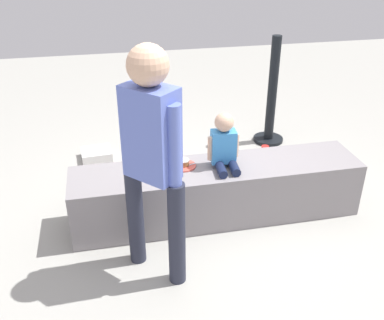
{
  "coord_description": "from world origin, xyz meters",
  "views": [
    {
      "loc": [
        -0.91,
        -3.21,
        2.36
      ],
      "look_at": [
        -0.29,
        -0.29,
        0.76
      ],
      "focal_mm": 41.27,
      "sensor_mm": 36.0,
      "label": 1
    }
  ],
  "objects_px": {
    "adult_standing": "(152,148)",
    "cake_plate": "(183,164)",
    "cake_box_white": "(97,154)",
    "handbag_black_leather": "(102,186)",
    "water_bottle_far_side": "(178,150)",
    "water_bottle_near_gift": "(227,175)",
    "party_cup_red": "(265,151)",
    "gift_bag": "(166,184)",
    "child_seated": "(224,144)",
    "handbag_brown_canvas": "(146,151)"
  },
  "relations": [
    {
      "from": "child_seated",
      "to": "water_bottle_near_gift",
      "type": "distance_m",
      "value": 0.83
    },
    {
      "from": "water_bottle_far_side",
      "to": "cake_box_white",
      "type": "height_order",
      "value": "water_bottle_far_side"
    },
    {
      "from": "adult_standing",
      "to": "handbag_black_leather",
      "type": "distance_m",
      "value": 1.5
    },
    {
      "from": "adult_standing",
      "to": "party_cup_red",
      "type": "height_order",
      "value": "adult_standing"
    },
    {
      "from": "water_bottle_far_side",
      "to": "cake_box_white",
      "type": "distance_m",
      "value": 0.92
    },
    {
      "from": "water_bottle_far_side",
      "to": "cake_box_white",
      "type": "bearing_deg",
      "value": 169.34
    },
    {
      "from": "water_bottle_near_gift",
      "to": "handbag_black_leather",
      "type": "distance_m",
      "value": 1.25
    },
    {
      "from": "gift_bag",
      "to": "handbag_brown_canvas",
      "type": "height_order",
      "value": "handbag_brown_canvas"
    },
    {
      "from": "cake_box_white",
      "to": "handbag_black_leather",
      "type": "relative_size",
      "value": 0.98
    },
    {
      "from": "cake_plate",
      "to": "water_bottle_near_gift",
      "type": "relative_size",
      "value": 1.07
    },
    {
      "from": "child_seated",
      "to": "cake_plate",
      "type": "relative_size",
      "value": 2.16
    },
    {
      "from": "adult_standing",
      "to": "cake_box_white",
      "type": "xyz_separation_m",
      "value": [
        -0.42,
        1.95,
        -1.0
      ]
    },
    {
      "from": "water_bottle_near_gift",
      "to": "party_cup_red",
      "type": "bearing_deg",
      "value": 39.87
    },
    {
      "from": "adult_standing",
      "to": "gift_bag",
      "type": "bearing_deg",
      "value": 77.1
    },
    {
      "from": "child_seated",
      "to": "cake_box_white",
      "type": "relative_size",
      "value": 1.46
    },
    {
      "from": "child_seated",
      "to": "adult_standing",
      "type": "bearing_deg",
      "value": -138.35
    },
    {
      "from": "water_bottle_far_side",
      "to": "water_bottle_near_gift",
      "type": "bearing_deg",
      "value": -59.43
    },
    {
      "from": "water_bottle_far_side",
      "to": "party_cup_red",
      "type": "bearing_deg",
      "value": -8.97
    },
    {
      "from": "cake_box_white",
      "to": "child_seated",
      "type": "bearing_deg",
      "value": -50.85
    },
    {
      "from": "cake_box_white",
      "to": "handbag_black_leather",
      "type": "height_order",
      "value": "handbag_black_leather"
    },
    {
      "from": "child_seated",
      "to": "water_bottle_near_gift",
      "type": "relative_size",
      "value": 2.3
    },
    {
      "from": "child_seated",
      "to": "adult_standing",
      "type": "distance_m",
      "value": 0.97
    },
    {
      "from": "gift_bag",
      "to": "child_seated",
      "type": "bearing_deg",
      "value": -44.0
    },
    {
      "from": "gift_bag",
      "to": "water_bottle_far_side",
      "type": "distance_m",
      "value": 0.79
    },
    {
      "from": "adult_standing",
      "to": "cake_plate",
      "type": "bearing_deg",
      "value": 63.28
    },
    {
      "from": "child_seated",
      "to": "adult_standing",
      "type": "xyz_separation_m",
      "value": [
        -0.68,
        -0.6,
        0.33
      ]
    },
    {
      "from": "child_seated",
      "to": "adult_standing",
      "type": "height_order",
      "value": "adult_standing"
    },
    {
      "from": "child_seated",
      "to": "water_bottle_far_side",
      "type": "distance_m",
      "value": 1.35
    },
    {
      "from": "child_seated",
      "to": "gift_bag",
      "type": "relative_size",
      "value": 1.69
    },
    {
      "from": "adult_standing",
      "to": "water_bottle_far_side",
      "type": "bearing_deg",
      "value": 74.87
    },
    {
      "from": "water_bottle_near_gift",
      "to": "cake_box_white",
      "type": "height_order",
      "value": "water_bottle_near_gift"
    },
    {
      "from": "water_bottle_near_gift",
      "to": "gift_bag",
      "type": "bearing_deg",
      "value": -171.59
    },
    {
      "from": "child_seated",
      "to": "cake_plate",
      "type": "bearing_deg",
      "value": 168.8
    },
    {
      "from": "cake_box_white",
      "to": "handbag_black_leather",
      "type": "bearing_deg",
      "value": -87.22
    },
    {
      "from": "water_bottle_near_gift",
      "to": "party_cup_red",
      "type": "relative_size",
      "value": 1.77
    },
    {
      "from": "gift_bag",
      "to": "handbag_black_leather",
      "type": "relative_size",
      "value": 0.85
    },
    {
      "from": "handbag_brown_canvas",
      "to": "party_cup_red",
      "type": "bearing_deg",
      "value": -7.82
    },
    {
      "from": "child_seated",
      "to": "party_cup_red",
      "type": "relative_size",
      "value": 4.07
    },
    {
      "from": "child_seated",
      "to": "handbag_black_leather",
      "type": "height_order",
      "value": "child_seated"
    },
    {
      "from": "party_cup_red",
      "to": "child_seated",
      "type": "bearing_deg",
      "value": -127.79
    },
    {
      "from": "water_bottle_near_gift",
      "to": "cake_plate",
      "type": "bearing_deg",
      "value": -139.6
    },
    {
      "from": "gift_bag",
      "to": "handbag_black_leather",
      "type": "bearing_deg",
      "value": 171.77
    },
    {
      "from": "cake_plate",
      "to": "gift_bag",
      "type": "xyz_separation_m",
      "value": [
        -0.1,
        0.36,
        -0.4
      ]
    },
    {
      "from": "cake_plate",
      "to": "handbag_brown_canvas",
      "type": "xyz_separation_m",
      "value": [
        -0.21,
        1.14,
        -0.42
      ]
    },
    {
      "from": "child_seated",
      "to": "gift_bag",
      "type": "distance_m",
      "value": 0.85
    },
    {
      "from": "cake_box_white",
      "to": "gift_bag",
      "type": "bearing_deg",
      "value": -54.57
    },
    {
      "from": "cake_plate",
      "to": "water_bottle_near_gift",
      "type": "distance_m",
      "value": 0.82
    },
    {
      "from": "adult_standing",
      "to": "cake_box_white",
      "type": "bearing_deg",
      "value": 102.13
    },
    {
      "from": "child_seated",
      "to": "handbag_black_leather",
      "type": "xyz_separation_m",
      "value": [
        -1.06,
        0.52,
        -0.6
      ]
    },
    {
      "from": "adult_standing",
      "to": "water_bottle_far_side",
      "type": "height_order",
      "value": "adult_standing"
    }
  ]
}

